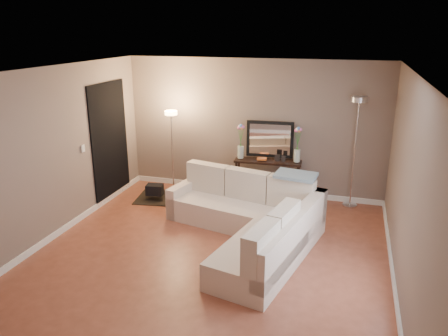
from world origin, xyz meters
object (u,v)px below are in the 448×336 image
(sectional_sofa, at_px, (252,219))
(floor_lamp_lit, at_px, (172,136))
(console_table, at_px, (263,177))
(floor_lamp_unlit, at_px, (357,131))

(sectional_sofa, bearing_deg, floor_lamp_lit, 142.25)
(console_table, distance_m, floor_lamp_lit, 1.91)
(console_table, bearing_deg, floor_lamp_unlit, 2.81)
(floor_lamp_lit, bearing_deg, console_table, 6.97)
(sectional_sofa, height_order, floor_lamp_unlit, floor_lamp_unlit)
(console_table, relative_size, floor_lamp_lit, 0.77)
(console_table, distance_m, floor_lamp_unlit, 1.89)
(floor_lamp_lit, distance_m, floor_lamp_unlit, 3.39)
(sectional_sofa, relative_size, floor_lamp_lit, 1.76)
(floor_lamp_unlit, bearing_deg, console_table, -177.19)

